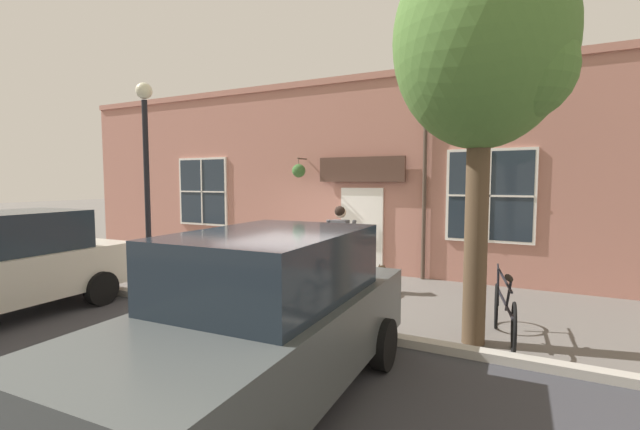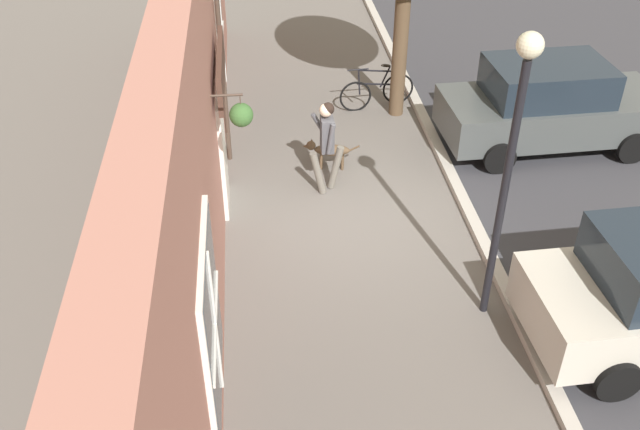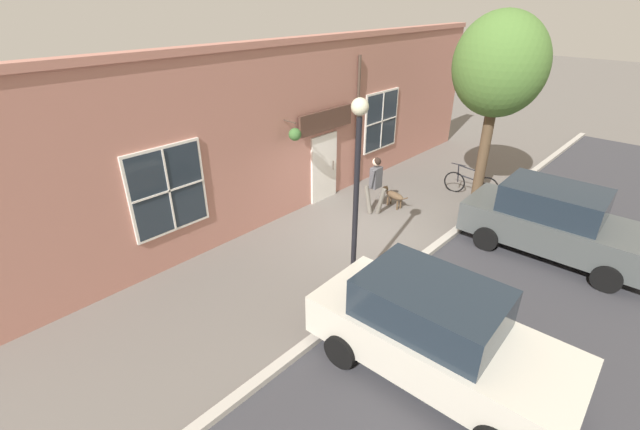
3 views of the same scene
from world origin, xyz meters
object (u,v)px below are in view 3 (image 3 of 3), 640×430
Objects in this scene: dog_on_leash at (393,195)px; parked_car_mid_block at (555,222)px; leaning_bicycle at (471,183)px; parked_car_nearest_curb at (436,333)px; street_tree_by_curb at (501,68)px; pedestrian_walking at (376,180)px; street_lamp at (357,172)px.

parked_car_mid_block is (4.40, 0.43, 0.50)m from dog_on_leash.
leaning_bicycle is 0.39× the size of parked_car_nearest_curb.
dog_on_leash is at bearing -128.76° from street_tree_by_curb.
parked_car_mid_block is at bearing -33.00° from street_tree_by_curb.
dog_on_leash is at bearing 80.88° from pedestrian_walking.
leaning_bicycle is at bearing 61.53° from dog_on_leash.
parked_car_mid_block is (0.20, 5.45, 0.00)m from parked_car_nearest_curb.
pedestrian_walking is 0.40× the size of parked_car_mid_block.
street_tree_by_curb is (1.73, 2.16, 3.64)m from dog_on_leash.
leaning_bicycle is (-0.39, 0.31, -3.64)m from street_tree_by_curb.
parked_car_nearest_curb reaches higher than dog_on_leash.
parked_car_mid_block is (4.53, 1.22, -0.18)m from pedestrian_walking.
parked_car_nearest_curb is 5.46m from parked_car_mid_block.
parked_car_nearest_curb is (4.32, -4.23, -0.18)m from pedestrian_walking.
street_lamp reaches higher than parked_car_nearest_curb.
dog_on_leash is at bearing -174.46° from parked_car_mid_block.
leaning_bicycle is at bearing 93.96° from street_lamp.
pedestrian_walking is at bearing -122.21° from street_tree_by_curb.
street_tree_by_curb is at bearing -38.15° from leaning_bicycle.
street_lamp is (0.07, -6.36, -1.21)m from street_tree_by_curb.
parked_car_nearest_curb is at bearing -92.15° from parked_car_mid_block.
parked_car_mid_block is 1.04× the size of street_lamp.
leaning_bicycle is (1.34, 2.47, 0.00)m from dog_on_leash.
parked_car_mid_block is 5.65m from street_lamp.
dog_on_leash is 6.57m from parked_car_nearest_curb.
pedestrian_walking is 6.05m from parked_car_nearest_curb.
street_lamp is (1.93, -3.40, 1.74)m from pedestrian_walking.
street_lamp reaches higher than pedestrian_walking.
dog_on_leash is (0.13, 0.79, -0.69)m from pedestrian_walking.
parked_car_mid_block is (3.06, -2.04, 0.50)m from leaning_bicycle.
parked_car_nearest_curb reaches higher than leaning_bicycle.
street_tree_by_curb is at bearing 147.00° from parked_car_mid_block.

